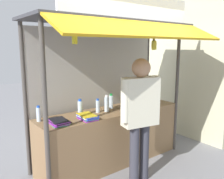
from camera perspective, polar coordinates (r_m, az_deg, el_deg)
The scene contains 16 objects.
ground_plane at distance 4.21m, azimuth 0.00°, elevation -16.92°, with size 20.00×20.00×0.00m, color gray.
stall_counter at distance 4.03m, azimuth 0.00°, elevation -11.24°, with size 2.49×0.64×0.90m, color olive.
stall_structure at distance 3.84m, azimuth -0.91°, elevation 5.44°, with size 2.69×1.49×2.65m.
water_bottle_far_left at distance 4.00m, azimuth -0.21°, elevation -2.90°, with size 0.07×0.07×0.25m.
water_bottle_center at distance 4.34m, azimuth 7.27°, elevation -1.99°, with size 0.07×0.07×0.24m.
water_bottle_left at distance 3.60m, azimuth -7.69°, elevation -4.42°, with size 0.07×0.07×0.26m.
water_bottle_rear_center at distance 3.76m, azimuth -3.45°, elevation -3.99°, with size 0.06×0.06×0.22m.
water_bottle_mid_right at distance 3.47m, azimuth -17.24°, elevation -5.65°, with size 0.06×0.06×0.22m.
water_bottle_back_right at distance 3.80m, azimuth -1.28°, elevation -3.45°, with size 0.08×0.08×0.27m.
magazine_stack_right at distance 3.43m, azimuth -5.94°, elevation -6.57°, with size 0.24×0.32×0.07m.
magazine_stack_front_left at distance 4.15m, azimuth 6.92°, elevation -3.82°, with size 0.25×0.31×0.05m.
magazine_stack_front_right at distance 3.29m, azimuth -12.72°, elevation -7.63°, with size 0.24×0.32×0.06m.
banana_bunch_leftmost at distance 2.91m, azimuth -8.97°, elevation 12.00°, with size 0.08×0.08×0.22m.
banana_bunch_rightmost at distance 3.77m, azimuth 10.04°, elevation 10.47°, with size 0.10×0.10×0.30m.
vendor_person at distance 3.30m, azimuth 6.82°, elevation -4.85°, with size 0.67×0.31×1.77m.
neighbour_wall at distance 5.43m, azimuth 15.53°, elevation 7.24°, with size 0.20×2.40×3.34m, color beige.
Camera 1 is at (-2.28, -2.97, 1.93)m, focal length 37.99 mm.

